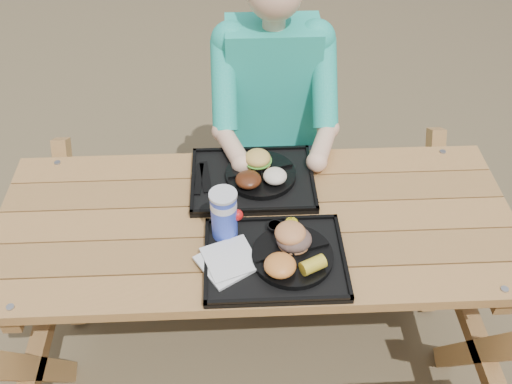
{
  "coord_description": "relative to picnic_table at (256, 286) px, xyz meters",
  "views": [
    {
      "loc": [
        -0.06,
        -1.37,
        2.16
      ],
      "look_at": [
        0.0,
        0.0,
        0.88
      ],
      "focal_mm": 40.0,
      "sensor_mm": 36.0,
      "label": 1
    }
  ],
  "objects": [
    {
      "name": "plate_far",
      "position": [
        0.03,
        0.2,
        0.41
      ],
      "size": [
        0.26,
        0.26,
        0.02
      ],
      "primitive_type": "cylinder",
      "color": "black",
      "rests_on": "tray_far"
    },
    {
      "name": "cutlery_far",
      "position": [
        -0.18,
        0.2,
        0.4
      ],
      "size": [
        0.05,
        0.17,
        0.01
      ],
      "primitive_type": "cube",
      "rotation": [
        0.0,
        0.0,
        0.12
      ],
      "color": "black",
      "rests_on": "tray_far"
    },
    {
      "name": "plate_near",
      "position": [
        0.11,
        -0.2,
        0.41
      ],
      "size": [
        0.26,
        0.26,
        0.02
      ],
      "primitive_type": "cylinder",
      "color": "black",
      "rests_on": "tray_near"
    },
    {
      "name": "napkin_stack",
      "position": [
        -0.1,
        -0.21,
        0.4
      ],
      "size": [
        0.22,
        0.22,
        0.02
      ],
      "primitive_type": "cube",
      "rotation": [
        0.0,
        0.0,
        0.57
      ],
      "color": "silver",
      "rests_on": "tray_near"
    },
    {
      "name": "baked_beans",
      "position": [
        -0.02,
        0.14,
        0.44
      ],
      "size": [
        0.09,
        0.09,
        0.04
      ],
      "primitive_type": "ellipsoid",
      "color": "#4B200F",
      "rests_on": "plate_far"
    },
    {
      "name": "corn_cob",
      "position": [
        0.16,
        -0.26,
        0.44
      ],
      "size": [
        0.1,
        0.1,
        0.05
      ],
      "primitive_type": null,
      "rotation": [
        0.0,
        0.0,
        0.45
      ],
      "color": "gold",
      "rests_on": "plate_near"
    },
    {
      "name": "mac_cheese",
      "position": [
        0.06,
        -0.26,
        0.44
      ],
      "size": [
        0.1,
        0.1,
        0.05
      ],
      "primitive_type": "ellipsoid",
      "color": "orange",
      "rests_on": "plate_near"
    },
    {
      "name": "ground",
      "position": [
        0.0,
        0.0,
        -0.38
      ],
      "size": [
        60.0,
        60.0,
        0.0
      ],
      "primitive_type": "plane",
      "color": "#999999",
      "rests_on": "ground"
    },
    {
      "name": "potato_salad",
      "position": [
        0.07,
        0.15,
        0.44
      ],
      "size": [
        0.09,
        0.09,
        0.05
      ],
      "primitive_type": "ellipsoid",
      "color": "beige",
      "rests_on": "plate_far"
    },
    {
      "name": "diner",
      "position": [
        0.1,
        0.67,
        0.27
      ],
      "size": [
        0.48,
        0.84,
        1.28
      ],
      "primitive_type": null,
      "color": "#19B3AA",
      "rests_on": "ground"
    },
    {
      "name": "sandwich",
      "position": [
        0.11,
        -0.15,
        0.47
      ],
      "size": [
        0.11,
        0.11,
        0.11
      ],
      "primitive_type": null,
      "color": "#C77B46",
      "rests_on": "plate_near"
    },
    {
      "name": "burger",
      "position": [
        0.02,
        0.25,
        0.46
      ],
      "size": [
        0.1,
        0.1,
        0.09
      ],
      "primitive_type": null,
      "color": "gold",
      "rests_on": "plate_far"
    },
    {
      "name": "soda_cup",
      "position": [
        -0.11,
        -0.08,
        0.48
      ],
      "size": [
        0.09,
        0.09,
        0.17
      ],
      "primitive_type": "cylinder",
      "color": "#1A35C6",
      "rests_on": "tray_near"
    },
    {
      "name": "picnic_table",
      "position": [
        0.0,
        0.0,
        0.0
      ],
      "size": [
        1.8,
        1.49,
        0.75
      ],
      "primitive_type": null,
      "color": "#999999",
      "rests_on": "ground"
    },
    {
      "name": "tray_far",
      "position": [
        -0.0,
        0.19,
        0.39
      ],
      "size": [
        0.45,
        0.35,
        0.02
      ],
      "primitive_type": "cube",
      "color": "black",
      "rests_on": "picnic_table"
    },
    {
      "name": "condiment_mustard",
      "position": [
        0.12,
        -0.06,
        0.41
      ],
      "size": [
        0.05,
        0.05,
        0.03
      ],
      "primitive_type": "cylinder",
      "color": "yellow",
      "rests_on": "tray_near"
    },
    {
      "name": "tray_near",
      "position": [
        0.05,
        -0.19,
        0.39
      ],
      "size": [
        0.45,
        0.35,
        0.02
      ],
      "primitive_type": "cube",
      "color": "black",
      "rests_on": "picnic_table"
    },
    {
      "name": "condiment_bbq",
      "position": [
        0.06,
        -0.08,
        0.41
      ],
      "size": [
        0.05,
        0.05,
        0.03
      ],
      "primitive_type": "cylinder",
      "color": "black",
      "rests_on": "tray_near"
    }
  ]
}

